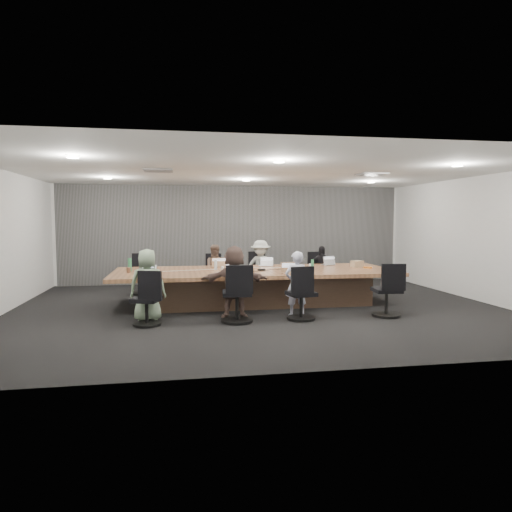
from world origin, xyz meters
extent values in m
cube|color=black|center=(0.00, 0.00, 0.00)|extent=(10.00, 8.00, 0.00)
cube|color=white|center=(0.00, 0.00, 2.80)|extent=(10.00, 8.00, 0.00)
cube|color=silver|center=(0.00, 4.00, 1.40)|extent=(10.00, 0.00, 2.80)
cube|color=silver|center=(0.00, -4.00, 1.40)|extent=(10.00, 0.00, 2.80)
cube|color=silver|center=(5.00, 0.00, 1.40)|extent=(0.00, 8.00, 2.80)
cube|color=slate|center=(0.00, 3.92, 1.40)|extent=(9.80, 0.04, 2.80)
cube|color=brown|center=(0.00, 0.50, 0.33)|extent=(4.80, 1.40, 0.66)
cube|color=#95633F|center=(0.00, 0.50, 0.70)|extent=(6.00, 2.20, 0.08)
imported|color=brown|center=(-0.73, 1.85, 0.61)|extent=(0.63, 0.51, 1.22)
cube|color=#8C6647|center=(-0.73, 1.30, 0.75)|extent=(0.34, 0.24, 0.02)
imported|color=#9CA19C|center=(0.37, 1.85, 0.66)|extent=(0.93, 0.65, 1.32)
cube|color=#B2B2B7|center=(0.37, 1.30, 0.75)|extent=(0.31, 0.23, 0.02)
imported|color=black|center=(1.92, 1.85, 0.58)|extent=(0.72, 0.39, 1.16)
cube|color=#B2B2B7|center=(1.92, 1.30, 0.75)|extent=(0.33, 0.25, 0.02)
imported|color=gray|center=(-2.19, -0.85, 0.65)|extent=(0.67, 0.46, 1.31)
cube|color=#B2B2B7|center=(-2.19, -0.30, 0.75)|extent=(0.38, 0.30, 0.02)
imported|color=brown|center=(-0.62, -0.85, 0.68)|extent=(1.29, 0.55, 1.35)
cube|color=#8C6647|center=(-0.62, -0.30, 0.75)|extent=(0.35, 0.28, 0.02)
imported|color=silver|center=(0.56, -0.85, 0.62)|extent=(0.46, 0.32, 1.23)
cube|color=#8C6647|center=(0.56, -0.30, 0.75)|extent=(0.32, 0.23, 0.02)
cylinder|color=#30844F|center=(-2.65, 0.72, 0.88)|extent=(0.08, 0.08, 0.27)
cylinder|color=#30844F|center=(1.24, 0.37, 0.85)|extent=(0.08, 0.08, 0.22)
cylinder|color=silver|center=(-0.84, 0.67, 0.85)|extent=(0.09, 0.09, 0.22)
cylinder|color=white|center=(-0.70, 0.55, 0.78)|extent=(0.08, 0.08, 0.09)
cylinder|color=white|center=(1.30, 0.69, 0.79)|extent=(0.08, 0.08, 0.09)
cylinder|color=brown|center=(-2.65, 0.46, 0.79)|extent=(0.11, 0.11, 0.11)
cube|color=black|center=(-0.40, -0.10, 0.76)|extent=(0.19, 0.16, 0.03)
cube|color=black|center=(0.12, 0.39, 0.75)|extent=(0.16, 0.12, 0.03)
cube|color=black|center=(-0.32, 0.03, 0.77)|extent=(0.18, 0.11, 0.06)
cube|color=tan|center=(2.41, 0.70, 0.81)|extent=(0.31, 0.24, 0.14)
cube|color=orange|center=(2.54, 0.40, 0.76)|extent=(0.22, 0.19, 0.04)
camera|label=1|loc=(-1.66, -9.16, 1.83)|focal=32.00mm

